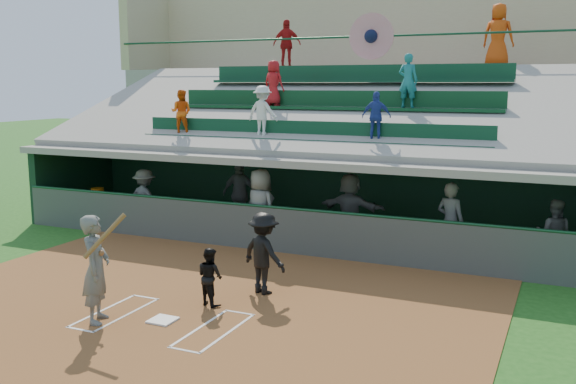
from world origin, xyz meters
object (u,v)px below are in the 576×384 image
at_px(white_table, 100,211).
at_px(batter_at_plate, 96,268).
at_px(home_plate, 163,320).
at_px(catcher, 210,276).
at_px(water_cooler, 98,194).

bearing_deg(white_table, batter_at_plate, -32.31).
distance_m(home_plate, batter_at_plate, 1.44).
distance_m(home_plate, catcher, 1.23).
distance_m(catcher, white_table, 8.27).
bearing_deg(batter_at_plate, water_cooler, 130.32).
height_order(home_plate, catcher, catcher).
height_order(catcher, water_cooler, catcher).
xyz_separation_m(home_plate, white_table, (-6.37, 5.91, 0.32)).
bearing_deg(white_table, water_cooler, 170.78).
bearing_deg(catcher, home_plate, 94.30).
relative_size(white_table, water_cooler, 1.92).
distance_m(white_table, water_cooler, 0.50).
relative_size(home_plate, water_cooler, 1.15).
relative_size(batter_at_plate, catcher, 1.80).
distance_m(home_plate, water_cooler, 8.80).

